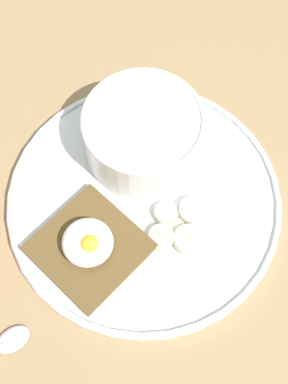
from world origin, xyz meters
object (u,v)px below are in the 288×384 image
(poached_egg, at_px, (88,243))
(oatmeal_bowl, at_px, (143,134))
(banana_slice_back, at_px, (193,211))
(banana_slice_left, at_px, (166,213))
(banana_slice_right, at_px, (162,237))
(toast_slice, at_px, (89,248))
(banana_slice_front, at_px, (189,240))

(poached_egg, bearing_deg, oatmeal_bowl, 122.90)
(banana_slice_back, bearing_deg, banana_slice_left, -117.04)
(poached_egg, bearing_deg, banana_slice_left, 83.97)
(banana_slice_back, xyz_separation_m, banana_slice_right, (0.01, -0.05, -0.00))
(toast_slice, distance_m, banana_slice_back, 0.12)
(oatmeal_bowl, height_order, banana_slice_back, oatmeal_bowl)
(toast_slice, height_order, banana_slice_left, same)
(banana_slice_front, bearing_deg, oatmeal_bowl, 170.87)
(banana_slice_back, relative_size, banana_slice_right, 1.35)
(toast_slice, xyz_separation_m, banana_slice_front, (0.05, 0.09, -0.00))
(oatmeal_bowl, xyz_separation_m, toast_slice, (0.07, -0.11, -0.03))
(banana_slice_front, bearing_deg, toast_slice, -117.36)
(poached_egg, height_order, banana_slice_left, poached_egg)
(banana_slice_back, height_order, banana_slice_right, same)
(toast_slice, height_order, banana_slice_right, same)
(toast_slice, bearing_deg, banana_slice_back, 78.56)
(banana_slice_right, bearing_deg, poached_egg, -113.06)
(banana_slice_front, bearing_deg, poached_egg, -117.05)
(banana_slice_front, distance_m, banana_slice_right, 0.03)
(banana_slice_front, height_order, banana_slice_back, banana_slice_back)
(toast_slice, distance_m, banana_slice_right, 0.08)
(banana_slice_left, xyz_separation_m, banana_slice_back, (0.01, 0.03, 0.00))
(poached_egg, height_order, banana_slice_back, poached_egg)
(poached_egg, bearing_deg, banana_slice_front, 62.95)
(toast_slice, relative_size, banana_slice_back, 2.98)
(poached_egg, xyz_separation_m, banana_slice_back, (0.02, 0.12, -0.02))
(banana_slice_back, distance_m, banana_slice_right, 0.05)
(poached_egg, xyz_separation_m, banana_slice_left, (0.01, 0.09, -0.02))
(banana_slice_front, relative_size, banana_slice_back, 0.87)
(banana_slice_left, relative_size, banana_slice_right, 1.23)
(poached_egg, relative_size, banana_slice_right, 1.73)
(oatmeal_bowl, relative_size, banana_slice_front, 3.66)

